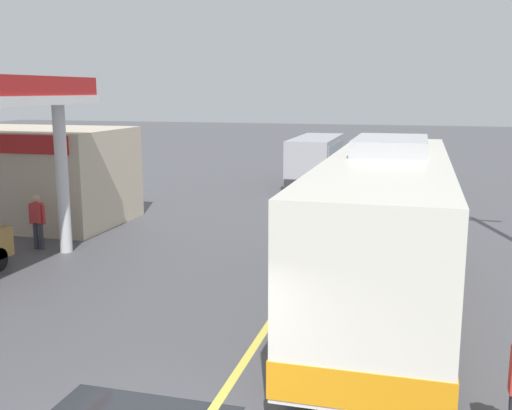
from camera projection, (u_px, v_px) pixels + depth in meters
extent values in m
plane|color=#4C4C51|center=(350.00, 201.00, 26.20)|extent=(120.00, 120.00, 0.00)
cube|color=#D8CC4C|center=(334.00, 226.00, 21.46)|extent=(0.16, 50.00, 0.01)
cube|color=silver|center=(385.00, 225.00, 13.10)|extent=(2.50, 11.00, 2.90)
cube|color=orange|center=(383.00, 273.00, 13.31)|extent=(2.54, 11.04, 0.56)
cube|color=#8C9EAD|center=(363.00, 272.00, 7.84)|extent=(2.30, 0.10, 1.40)
cube|color=#8C9EAD|center=(328.00, 201.00, 13.34)|extent=(0.06, 9.35, 1.10)
cube|color=#8C9EAD|center=(448.00, 207.00, 12.69)|extent=(0.06, 9.35, 1.10)
cube|color=white|center=(365.00, 219.00, 7.72)|extent=(1.75, 0.08, 0.32)
cube|color=#B2B2B7|center=(391.00, 145.00, 13.74)|extent=(1.60, 2.80, 0.36)
cylinder|color=black|center=(300.00, 352.00, 9.94)|extent=(0.30, 1.00, 1.00)
cylinder|color=black|center=(440.00, 368.00, 9.38)|extent=(0.30, 1.00, 1.00)
cylinder|color=black|center=(350.00, 246.00, 16.77)|extent=(0.30, 1.00, 1.00)
cylinder|color=black|center=(432.00, 251.00, 16.20)|extent=(0.30, 1.00, 1.00)
cylinder|color=silver|center=(62.00, 175.00, 17.60)|extent=(0.36, 0.36, 4.60)
cube|color=beige|center=(28.00, 175.00, 21.98)|extent=(7.00, 4.40, 3.40)
cube|color=#A5A5AD|center=(316.00, 158.00, 30.29)|extent=(2.00, 6.00, 2.10)
cube|color=#8C9EAD|center=(316.00, 150.00, 30.21)|extent=(2.04, 5.10, 0.80)
cube|color=#2D2D33|center=(304.00, 184.00, 27.55)|extent=(1.90, 0.16, 0.36)
cylinder|color=black|center=(290.00, 183.00, 28.81)|extent=(0.22, 0.76, 0.76)
cylinder|color=black|center=(327.00, 185.00, 28.35)|extent=(0.22, 0.76, 0.76)
cylinder|color=black|center=(306.00, 172.00, 32.60)|extent=(0.22, 0.76, 0.76)
cylinder|color=black|center=(338.00, 174.00, 32.15)|extent=(0.22, 0.76, 0.76)
cylinder|color=#33333F|center=(36.00, 236.00, 18.31)|extent=(0.14, 0.14, 0.82)
cylinder|color=#33333F|center=(41.00, 236.00, 18.27)|extent=(0.14, 0.14, 0.82)
cube|color=#BF3333|center=(37.00, 213.00, 18.16)|extent=(0.36, 0.22, 0.60)
sphere|color=tan|center=(36.00, 199.00, 18.08)|extent=(0.22, 0.22, 0.22)
cylinder|color=#BF3333|center=(30.00, 214.00, 18.22)|extent=(0.09, 0.09, 0.58)
cylinder|color=#BF3333|center=(44.00, 215.00, 18.11)|extent=(0.09, 0.09, 0.58)
cube|color=maroon|center=(399.00, 176.00, 28.89)|extent=(1.70, 4.20, 0.80)
cube|color=maroon|center=(400.00, 160.00, 28.94)|extent=(1.50, 2.31, 0.70)
cube|color=#8C9EAD|center=(400.00, 160.00, 28.94)|extent=(1.53, 2.35, 0.49)
cylinder|color=black|center=(381.00, 188.00, 27.73)|extent=(0.20, 0.64, 0.64)
cylinder|color=black|center=(414.00, 190.00, 27.35)|extent=(0.20, 0.64, 0.64)
cylinder|color=black|center=(385.00, 179.00, 30.58)|extent=(0.20, 0.64, 0.64)
cylinder|color=black|center=(415.00, 180.00, 30.19)|extent=(0.20, 0.64, 0.64)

